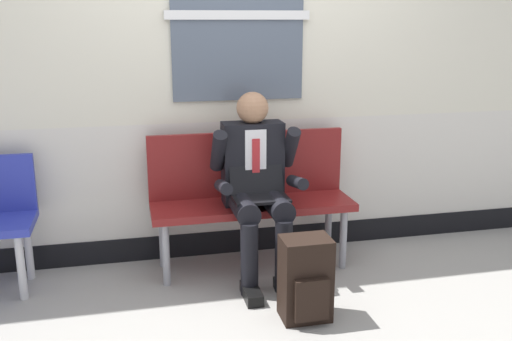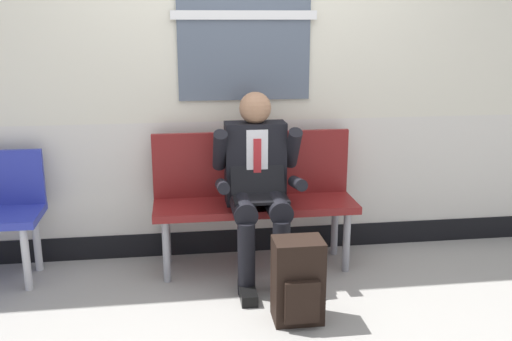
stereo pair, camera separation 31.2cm
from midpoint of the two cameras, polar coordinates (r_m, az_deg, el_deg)
ground_plane at (r=3.83m, az=-2.44°, el=-11.26°), size 18.00×18.00×0.00m
station_wall at (r=4.06m, az=-4.34°, el=12.79°), size 6.57×0.16×3.11m
bench_with_person at (r=3.97m, az=-2.83°, el=-1.95°), size 1.37×0.42×0.93m
person_seated at (r=3.74m, az=-2.31°, el=-1.21°), size 0.57×0.70×1.22m
backpack at (r=3.34m, az=2.25°, el=-10.80°), size 0.28×0.25×0.49m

